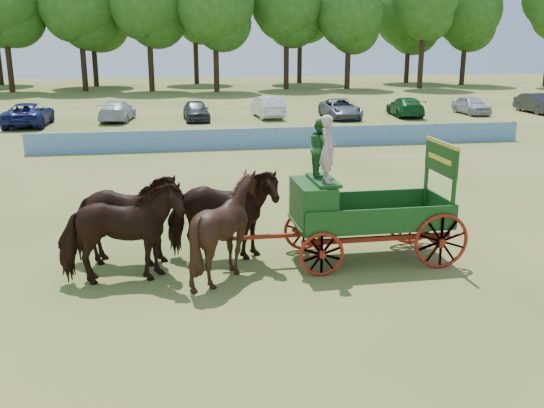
# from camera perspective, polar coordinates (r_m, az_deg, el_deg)

# --- Properties ---
(ground) EXTENTS (160.00, 160.00, 0.00)m
(ground) POSITION_cam_1_polar(r_m,az_deg,el_deg) (15.53, 18.42, -6.15)
(ground) COLOR olive
(ground) RESTS_ON ground
(horse_lead_left) EXTENTS (2.92, 1.47, 2.40)m
(horse_lead_left) POSITION_cam_1_polar(r_m,az_deg,el_deg) (14.16, -14.00, -2.70)
(horse_lead_left) COLOR black
(horse_lead_left) RESTS_ON ground
(horse_lead_right) EXTENTS (3.05, 1.86, 2.40)m
(horse_lead_right) POSITION_cam_1_polar(r_m,az_deg,el_deg) (15.21, -13.75, -1.44)
(horse_lead_right) COLOR black
(horse_lead_right) RESTS_ON ground
(horse_wheel_left) EXTENTS (2.47, 2.27, 2.41)m
(horse_wheel_left) POSITION_cam_1_polar(r_m,az_deg,el_deg) (14.18, -4.29, -2.25)
(horse_wheel_left) COLOR black
(horse_wheel_left) RESTS_ON ground
(horse_wheel_right) EXTENTS (3.00, 1.69, 2.40)m
(horse_wheel_right) POSITION_cam_1_polar(r_m,az_deg,el_deg) (15.23, -4.71, -1.03)
(horse_wheel_right) COLOR black
(horse_wheel_right) RESTS_ON ground
(farm_dray) EXTENTS (6.00, 2.00, 3.76)m
(farm_dray) POSITION_cam_1_polar(r_m,az_deg,el_deg) (15.16, 6.71, 0.39)
(farm_dray) COLOR #9D200F
(farm_dray) RESTS_ON ground
(sponsor_banner) EXTENTS (26.00, 0.08, 1.05)m
(sponsor_banner) POSITION_cam_1_polar(r_m,az_deg,el_deg) (31.64, 1.40, 6.28)
(sponsor_banner) COLOR #1E58A6
(sponsor_banner) RESTS_ON ground
(parked_cars) EXTENTS (53.95, 7.87, 1.57)m
(parked_cars) POSITION_cam_1_polar(r_m,az_deg,el_deg) (43.76, 1.75, 9.03)
(parked_cars) COLOR silver
(parked_cars) RESTS_ON ground
(treeline) EXTENTS (89.74, 23.09, 15.29)m
(treeline) POSITION_cam_1_polar(r_m,az_deg,el_deg) (72.41, -11.08, 18.23)
(treeline) COLOR #382314
(treeline) RESTS_ON ground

